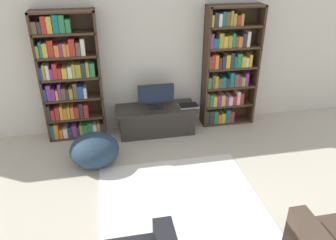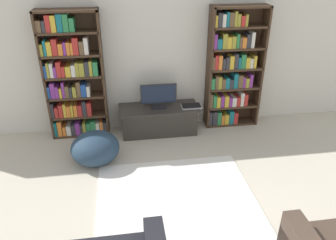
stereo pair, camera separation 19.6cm
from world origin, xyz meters
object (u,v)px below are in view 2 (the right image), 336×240
object	(u,v)px
bookshelf_left	(73,78)
beanbag_ottoman	(95,148)
tv_stand	(159,119)
television	(159,96)
bookshelf_right	(231,70)
laptop	(191,106)

from	to	relation	value
bookshelf_left	beanbag_ottoman	world-z (taller)	bookshelf_left
tv_stand	television	world-z (taller)	television
television	beanbag_ottoman	bearing A→B (deg)	-143.73
beanbag_ottoman	bookshelf_left	bearing A→B (deg)	109.17
bookshelf_right	tv_stand	distance (m)	1.51
bookshelf_left	beanbag_ottoman	bearing A→B (deg)	-70.83
bookshelf_left	beanbag_ottoman	distance (m)	1.24
tv_stand	beanbag_ottoman	world-z (taller)	tv_stand
television	laptop	xyz separation A→B (m)	(0.55, -0.05, -0.20)
laptop	bookshelf_right	bearing A→B (deg)	16.13
bookshelf_right	beanbag_ottoman	size ratio (longest dim) A/B	2.91
tv_stand	laptop	xyz separation A→B (m)	(0.55, -0.06, 0.25)
television	beanbag_ottoman	xyz separation A→B (m)	(-1.05, -0.77, -0.45)
bookshelf_left	tv_stand	xyz separation A→B (m)	(1.37, -0.15, -0.77)
television	beanbag_ottoman	size ratio (longest dim) A/B	0.84
bookshelf_right	television	size ratio (longest dim) A/B	3.45
tv_stand	television	xyz separation A→B (m)	(0.00, -0.01, 0.45)
bookshelf_left	television	bearing A→B (deg)	-6.50
laptop	beanbag_ottoman	bearing A→B (deg)	-155.90
beanbag_ottoman	laptop	bearing A→B (deg)	24.10
beanbag_ottoman	bookshelf_right	bearing A→B (deg)	21.68
tv_stand	laptop	size ratio (longest dim) A/B	4.04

